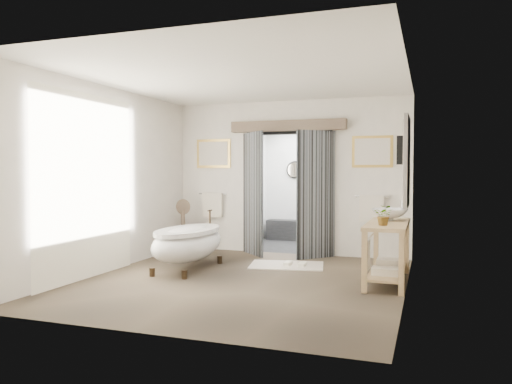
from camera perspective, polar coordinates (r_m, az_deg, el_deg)
ground_plane at (r=7.27m, az=-1.58°, el=-10.08°), size 5.00×5.00×0.00m
room_shell at (r=7.02m, az=-2.18°, el=4.74°), size 4.52×5.02×2.91m
shower_room at (r=10.95m, az=5.85°, el=-1.10°), size 2.22×2.01×2.51m
back_wall_dressing at (r=9.30m, az=3.48°, el=2.35°), size 3.82×0.70×2.52m
clawfoot_tub at (r=8.05m, az=-7.78°, el=-5.72°), size 0.82×1.83×0.89m
vanity at (r=7.30m, az=14.60°, el=-6.07°), size 0.57×1.60×0.85m
pedestal_mirror at (r=9.82m, az=-8.32°, el=-4.22°), size 0.30×0.20×1.03m
rug at (r=8.39m, az=3.53°, el=-8.35°), size 1.33×1.01×0.01m
slippers at (r=8.35m, az=4.49°, el=-8.18°), size 0.36×0.27×0.05m
basin at (r=7.51m, az=15.05°, el=-2.52°), size 0.54×0.54×0.18m
plant at (r=6.83m, az=14.42°, el=-2.59°), size 0.28×0.25×0.27m
soap_bottle_a at (r=7.41m, az=14.48°, el=-2.55°), size 0.11×0.11×0.18m
soap_bottle_b at (r=7.95m, az=15.15°, el=-2.28°), size 0.14×0.14×0.17m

